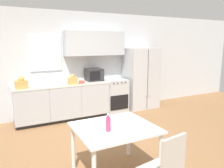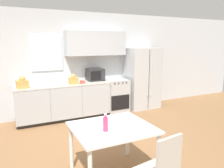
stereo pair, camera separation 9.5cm
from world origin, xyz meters
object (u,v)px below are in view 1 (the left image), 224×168
object	(u,v)px
microwave	(94,75)
dining_chair_near	(167,167)
drink_bottle	(108,124)
coffee_mug	(81,82)
oven_range	(114,95)
dining_table	(115,133)
refrigerator	(141,78)

from	to	relation	value
microwave	dining_chair_near	size ratio (longest dim) A/B	0.46
drink_bottle	coffee_mug	bearing A→B (deg)	78.57
oven_range	dining_table	xyz separation A→B (m)	(-1.42, -2.73, 0.20)
microwave	drink_bottle	distance (m)	3.08
oven_range	coffee_mug	xyz separation A→B (m)	(-1.03, -0.20, 0.49)
oven_range	coffee_mug	size ratio (longest dim) A/B	6.89
dining_chair_near	refrigerator	bearing A→B (deg)	51.22
dining_table	dining_chair_near	world-z (taller)	dining_chair_near
oven_range	microwave	xyz separation A→B (m)	(-0.57, 0.08, 0.61)
dining_table	drink_bottle	bearing A→B (deg)	-147.18
oven_range	dining_table	distance (m)	3.08
oven_range	coffee_mug	world-z (taller)	coffee_mug
dining_table	drink_bottle	xyz separation A→B (m)	(-0.15, -0.09, 0.20)
oven_range	refrigerator	bearing A→B (deg)	-1.71
oven_range	microwave	bearing A→B (deg)	171.55
microwave	coffee_mug	size ratio (longest dim) A/B	3.23
dining_chair_near	drink_bottle	bearing A→B (deg)	106.49
microwave	dining_chair_near	distance (m)	3.76
coffee_mug	drink_bottle	bearing A→B (deg)	-101.43
dining_chair_near	drink_bottle	world-z (taller)	drink_bottle
microwave	coffee_mug	world-z (taller)	microwave
coffee_mug	microwave	bearing A→B (deg)	31.74
refrigerator	dining_chair_near	distance (m)	4.14
dining_table	refrigerator	bearing A→B (deg)	49.83
microwave	drink_bottle	size ratio (longest dim) A/B	1.76
coffee_mug	drink_bottle	distance (m)	2.68
drink_bottle	dining_table	bearing A→B (deg)	32.82
coffee_mug	dining_chair_near	distance (m)	3.41
dining_table	microwave	bearing A→B (deg)	73.23
microwave	dining_table	distance (m)	2.97
refrigerator	dining_table	size ratio (longest dim) A/B	1.60
microwave	dining_chair_near	xyz separation A→B (m)	(-0.64, -3.67, -0.52)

